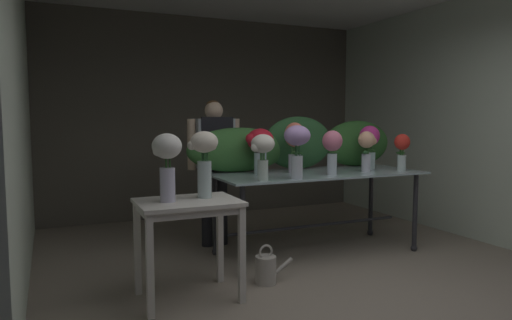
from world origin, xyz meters
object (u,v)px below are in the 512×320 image
(side_table_white, at_px, (188,214))
(vase_rosy_ranunculus, at_px, (332,147))
(vase_ivory_tulips, at_px, (263,150))
(vase_scarlet_roses, at_px, (402,148))
(vase_crimson_freesia, at_px, (260,145))
(vase_lilac_anemones, at_px, (297,143))
(florist, at_px, (214,156))
(vase_coral_snapdragons, at_px, (295,143))
(vase_peach_hydrangea, at_px, (367,147))
(display_table_glass, at_px, (317,183))
(vase_cream_lisianthus_tall, at_px, (204,157))
(watering_can, at_px, (266,269))
(vase_white_roses_tall, at_px, (167,160))
(vase_magenta_peonies, at_px, (369,143))

(side_table_white, bearing_deg, vase_rosy_ranunculus, 14.05)
(side_table_white, height_order, vase_ivory_tulips, vase_ivory_tulips)
(vase_scarlet_roses, xyz_separation_m, vase_crimson_freesia, (-1.49, 0.37, 0.05))
(side_table_white, bearing_deg, vase_lilac_anemones, 13.65)
(vase_ivory_tulips, bearing_deg, florist, 94.50)
(vase_coral_snapdragons, height_order, vase_lilac_anemones, vase_coral_snapdragons)
(vase_peach_hydrangea, bearing_deg, side_table_white, -167.26)
(display_table_glass, xyz_separation_m, vase_ivory_tulips, (-0.79, -0.36, 0.39))
(vase_cream_lisianthus_tall, bearing_deg, vase_crimson_freesia, 40.69)
(side_table_white, distance_m, watering_can, 0.89)
(vase_ivory_tulips, distance_m, vase_rosy_ranunculus, 0.81)
(vase_coral_snapdragons, height_order, vase_crimson_freesia, vase_coral_snapdragons)
(vase_scarlet_roses, bearing_deg, vase_peach_hydrangea, 167.96)
(florist, bearing_deg, vase_rosy_ranunculus, -47.43)
(side_table_white, relative_size, vase_coral_snapdragons, 1.52)
(vase_lilac_anemones, bearing_deg, vase_white_roses_tall, -168.00)
(vase_scarlet_roses, distance_m, watering_can, 2.03)
(side_table_white, height_order, vase_lilac_anemones, vase_lilac_anemones)
(florist, height_order, vase_crimson_freesia, florist)
(vase_crimson_freesia, xyz_separation_m, vase_white_roses_tall, (-1.12, -0.75, -0.04))
(display_table_glass, height_order, vase_lilac_anemones, vase_lilac_anemones)
(florist, xyz_separation_m, watering_can, (0.01, -1.33, -0.87))
(vase_magenta_peonies, xyz_separation_m, vase_peach_hydrangea, (-0.20, -0.21, -0.02))
(vase_ivory_tulips, bearing_deg, vase_rosy_ranunculus, 7.65)
(side_table_white, relative_size, vase_white_roses_tall, 1.50)
(florist, xyz_separation_m, vase_crimson_freesia, (0.27, -0.62, 0.15))
(florist, height_order, vase_lilac_anemones, florist)
(display_table_glass, relative_size, vase_rosy_ranunculus, 4.97)
(vase_ivory_tulips, distance_m, vase_white_roses_tall, 0.98)
(display_table_glass, bearing_deg, vase_cream_lisianthus_tall, -157.22)
(display_table_glass, height_order, watering_can, display_table_glass)
(vase_magenta_peonies, bearing_deg, vase_lilac_anemones, -160.26)
(florist, bearing_deg, vase_lilac_anemones, -68.61)
(vase_peach_hydrangea, xyz_separation_m, vase_lilac_anemones, (-0.93, -0.19, 0.07))
(vase_magenta_peonies, distance_m, vase_white_roses_tall, 2.50)
(vase_lilac_anemones, relative_size, vase_cream_lisianthus_tall, 0.93)
(vase_scarlet_roses, height_order, vase_peach_hydrangea, vase_peach_hydrangea)
(vase_lilac_anemones, height_order, vase_white_roses_tall, vase_lilac_anemones)
(vase_magenta_peonies, height_order, vase_rosy_ranunculus, vase_magenta_peonies)
(vase_ivory_tulips, height_order, vase_lilac_anemones, vase_lilac_anemones)
(side_table_white, distance_m, vase_lilac_anemones, 1.26)
(vase_crimson_freesia, height_order, vase_white_roses_tall, vase_crimson_freesia)
(vase_ivory_tulips, xyz_separation_m, vase_coral_snapdragons, (0.56, 0.42, 0.03))
(vase_coral_snapdragons, xyz_separation_m, vase_crimson_freesia, (-0.37, 0.04, -0.01))
(vase_cream_lisianthus_tall, bearing_deg, vase_rosy_ranunculus, 13.32)
(vase_ivory_tulips, xyz_separation_m, vase_cream_lisianthus_tall, (-0.62, -0.23, -0.02))
(display_table_glass, relative_size, vase_scarlet_roses, 5.55)
(vase_magenta_peonies, distance_m, vase_cream_lisianthus_tall, 2.18)
(vase_scarlet_roses, xyz_separation_m, vase_cream_lisianthus_tall, (-2.29, -0.32, 0.02))
(display_table_glass, bearing_deg, vase_scarlet_roses, -17.18)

